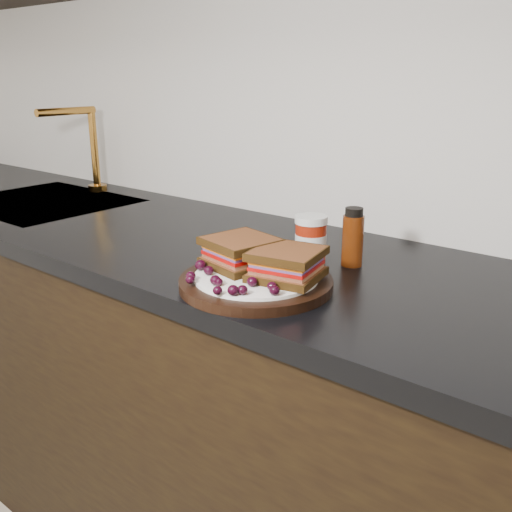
{
  "coord_description": "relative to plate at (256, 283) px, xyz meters",
  "views": [
    {
      "loc": [
        0.53,
        0.78,
        1.27
      ],
      "look_at": [
        -0.08,
        1.54,
        0.96
      ],
      "focal_mm": 40.0,
      "sensor_mm": 36.0,
      "label": 1
    }
  ],
  "objects": [
    {
      "name": "wall_back",
      "position": [
        0.08,
        0.46,
        0.44
      ],
      "size": [
        4.0,
        0.01,
        2.7
      ],
      "primitive_type": "cube",
      "color": "silver",
      "rests_on": "ground_plane"
    },
    {
      "name": "base_cabinets",
      "position": [
        0.08,
        0.16,
        -0.48
      ],
      "size": [
        3.96,
        0.58,
        0.86
      ],
      "primitive_type": "cube",
      "color": "black",
      "rests_on": "ground_plane"
    },
    {
      "name": "countertop",
      "position": [
        0.08,
        0.16,
        -0.03
      ],
      "size": [
        3.98,
        0.6,
        0.04
      ],
      "primitive_type": "cube",
      "color": "black",
      "rests_on": "base_cabinets"
    },
    {
      "name": "sink",
      "position": [
        -0.97,
        0.16,
        -0.06
      ],
      "size": [
        0.5,
        0.42,
        0.16
      ],
      "primitive_type": null,
      "color": "#B2B2B7",
      "rests_on": "countertop"
    },
    {
      "name": "faucet",
      "position": [
        -0.97,
        0.36,
        0.13
      ],
      "size": [
        0.06,
        0.22,
        0.28
      ],
      "primitive_type": null,
      "color": "#A8702A",
      "rests_on": "countertop"
    },
    {
      "name": "plate",
      "position": [
        0.0,
        0.0,
        0.0
      ],
      "size": [
        0.28,
        0.28,
        0.02
      ],
      "primitive_type": "cylinder",
      "color": "black",
      "rests_on": "countertop"
    },
    {
      "name": "sandwich_left",
      "position": [
        -0.05,
        0.02,
        0.04
      ],
      "size": [
        0.14,
        0.14,
        0.05
      ],
      "primitive_type": null,
      "rotation": [
        0.0,
        0.0,
        -0.21
      ],
      "color": "brown",
      "rests_on": "plate"
    },
    {
      "name": "sandwich_right",
      "position": [
        0.05,
        0.02,
        0.04
      ],
      "size": [
        0.14,
        0.14,
        0.05
      ],
      "primitive_type": null,
      "rotation": [
        0.0,
        0.0,
        0.2
      ],
      "color": "brown",
      "rests_on": "plate"
    },
    {
      "name": "grape_0",
      "position": [
        -0.1,
        -0.04,
        0.02
      ],
      "size": [
        0.02,
        0.02,
        0.02
      ],
      "primitive_type": "ellipsoid",
      "color": "black",
      "rests_on": "plate"
    },
    {
      "name": "grape_1",
      "position": [
        -0.07,
        -0.05,
        0.02
      ],
      "size": [
        0.02,
        0.02,
        0.02
      ],
      "primitive_type": "ellipsoid",
      "color": "black",
      "rests_on": "plate"
    },
    {
      "name": "grape_2",
      "position": [
        -0.07,
        -0.09,
        0.02
      ],
      "size": [
        0.02,
        0.02,
        0.02
      ],
      "primitive_type": "ellipsoid",
      "color": "black",
      "rests_on": "plate"
    },
    {
      "name": "grape_3",
      "position": [
        -0.06,
        -0.11,
        0.02
      ],
      "size": [
        0.02,
        0.02,
        0.02
      ],
      "primitive_type": "ellipsoid",
      "color": "black",
      "rests_on": "plate"
    },
    {
      "name": "grape_4",
      "position": [
        -0.02,
        -0.08,
        0.02
      ],
      "size": [
        0.02,
        0.02,
        0.02
      ],
      "primitive_type": "ellipsoid",
      "color": "black",
      "rests_on": "plate"
    },
    {
      "name": "grape_5",
      "position": [
        -0.02,
        -0.08,
        0.02
      ],
      "size": [
        0.02,
        0.02,
        0.01
      ],
      "primitive_type": "ellipsoid",
      "color": "black",
      "rests_on": "plate"
    },
    {
      "name": "grape_6",
      "position": [
        0.01,
        -0.12,
        0.02
      ],
      "size": [
        0.02,
        0.02,
        0.02
      ],
      "primitive_type": "ellipsoid",
      "color": "black",
      "rests_on": "plate"
    },
    {
      "name": "grape_7",
      "position": [
        0.03,
        -0.1,
        0.02
      ],
      "size": [
        0.02,
        0.02,
        0.02
      ],
      "primitive_type": "ellipsoid",
      "color": "black",
      "rests_on": "plate"
    },
    {
      "name": "grape_8",
      "position": [
        0.04,
        -0.09,
        0.02
      ],
      "size": [
        0.02,
        0.02,
        0.02
      ],
      "primitive_type": "ellipsoid",
      "color": "black",
      "rests_on": "plate"
    },
    {
      "name": "grape_9",
      "position": [
        0.03,
        -0.05,
        0.02
      ],
      "size": [
        0.02,
        0.02,
        0.02
      ],
      "primitive_type": "ellipsoid",
      "color": "black",
      "rests_on": "plate"
    },
    {
      "name": "grape_10",
      "position": [
        0.09,
        -0.06,
        0.02
      ],
      "size": [
        0.02,
        0.02,
        0.02
      ],
      "primitive_type": "ellipsoid",
      "color": "black",
      "rests_on": "plate"
    },
    {
      "name": "grape_11",
      "position": [
        0.07,
        -0.04,
        0.02
      ],
      "size": [
        0.02,
        0.02,
        0.02
      ],
      "primitive_type": "ellipsoid",
      "color": "black",
      "rests_on": "plate"
    },
    {
      "name": "grape_12",
      "position": [
        0.08,
        -0.02,
        0.02
      ],
      "size": [
        0.02,
        0.02,
        0.02
      ],
      "primitive_type": "ellipsoid",
      "color": "black",
      "rests_on": "plate"
    },
    {
      "name": "grape_13",
      "position": [
        0.1,
        0.02,
        0.02
      ],
      "size": [
        0.02,
        0.02,
        0.02
      ],
      "primitive_type": "ellipsoid",
      "color": "black",
      "rests_on": "plate"
    },
    {
      "name": "grape_14",
      "position": [
        0.08,
        0.02,
        0.02
      ],
      "size": [
        0.02,
        0.02,
        0.02
      ],
      "primitive_type": "ellipsoid",
      "color": "black",
      "rests_on": "plate"
    },
    {
      "name": "grape_15",
      "position": [
        0.06,
        0.02,
        0.02
      ],
      "size": [
        0.02,
        0.02,
        0.02
      ],
      "primitive_type": "ellipsoid",
      "color": "black",
      "rests_on": "plate"
    },
    {
      "name": "grape_16",
      "position": [
        -0.04,
        0.07,
        0.02
      ],
      "size": [
        0.02,
        0.02,
        0.02
      ],
      "primitive_type": "ellipsoid",
      "color": "black",
      "rests_on": "plate"
    },
    {
      "name": "grape_17",
      "position": [
        -0.04,
        0.04,
        0.02
      ],
      "size": [
        0.02,
        0.02,
        0.02
      ],
      "primitive_type": "ellipsoid",
      "color": "black",
      "rests_on": "plate"
    },
    {
      "name": "grape_18",
      "position": [
        -0.07,
        0.03,
        0.02
      ],
      "size": [
        0.02,
        0.02,
        0.02
      ],
      "primitive_type": "ellipsoid",
      "color": "black",
      "rests_on": "plate"
    },
    {
      "name": "grape_19",
      "position": [
        -0.07,
        0.02,
        0.02
      ],
      "size": [
        0.02,
        0.02,
        0.02
      ],
      "primitive_type": "ellipsoid",
      "color": "black",
      "rests_on": "plate"
    },
    {
      "name": "grape_20",
      "position": [
        -0.07,
        -0.01,
        0.02
      ],
      "size": [
        0.02,
        0.02,
        0.02
      ],
      "primitive_type": "ellipsoid",
      "color": "black",
      "rests_on": "plate"
    },
    {
      "name": "grape_21",
      "position": [
        -0.06,
        -0.03,
        0.02
      ],
      "size": [
        0.01,
        0.01,
        0.01
      ],
      "primitive_type": "ellipsoid",
      "color": "black",
      "rests_on": "plate"
    },
    {
      "name": "grape_22",
      "position": [
        -0.05,
        0.03,
        0.02
      ],
      "size": [
        0.02,
        0.02,
        0.02
      ],
      "primitive_type": "ellipsoid",
      "color": "black",
      "rests_on": "plate"
    },
    {
      "name": "grape_23",
      "position": [
        -0.08,
        0.04,
        0.02
      ],
      "size": [
        0.02,
        0.02,
        0.02
      ],
      "primitive_type": "ellipsoid",
      "color": "black",
      "rests_on": "plate"
    },
    {
      "name": "grape_24",
      "position": [
        -0.07,
        0.01,
        0.02
      ],
      "size": [
        0.02,
        0.02,
        0.02
      ],
      "primitive_type": "ellipsoid",
      "color": "black",
      "rests_on": "plate"
    },
    {
      "name": "condiment_jar",
      "position": [
        -0.0,
        0.18,
        0.04
      ],
      "size": [
        0.08,
        0.08,
        0.1
      ],
      "primitive_type": "cylinder",
      "rotation": [
        0.0,
        0.0,
        -0.26
      ],
      "color": "maroon",
      "rests_on": "countertop"
    },
    {
      "name": "oil_bottle",
      "position": [
        0.07,
        0.22,
        0.05
      ],
      "size": [
        0.05,
        0.05,
        0.12
      ],
      "primitive_type": "cylinder",
      "rotation": [
        0.0,
        0.0,
        -0.06
      ],
      "color": "#4D1D07",
      "rests_on": "countertop"
    }
  ]
}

